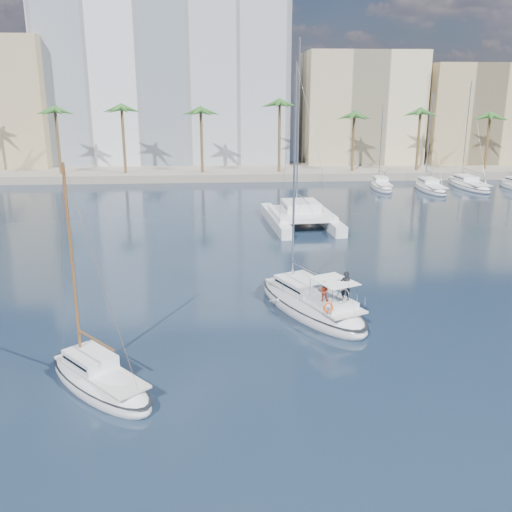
{
  "coord_description": "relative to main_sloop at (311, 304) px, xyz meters",
  "views": [
    {
      "loc": [
        -3.72,
        -33.08,
        13.94
      ],
      "look_at": [
        -1.28,
        1.5,
        3.7
      ],
      "focal_mm": 40.0,
      "sensor_mm": 36.0,
      "label": 1
    }
  ],
  "objects": [
    {
      "name": "building_tan_right",
      "position": [
        39.74,
        66.88,
        8.48
      ],
      "size": [
        18.0,
        12.0,
        18.0
      ],
      "primitive_type": "cube",
      "color": "tan",
      "rests_on": "ground"
    },
    {
      "name": "quay",
      "position": [
        -2.26,
        59.88,
        0.08
      ],
      "size": [
        120.0,
        14.0,
        1.2
      ],
      "primitive_type": "cube",
      "color": "gray",
      "rests_on": "ground"
    },
    {
      "name": "moored_yacht_a",
      "position": [
        17.74,
        45.88,
        -0.52
      ],
      "size": [
        3.37,
        9.52,
        11.9
      ],
      "primitive_type": null,
      "rotation": [
        0.0,
        0.0,
        -0.07
      ],
      "color": "white",
      "rests_on": "ground"
    },
    {
      "name": "main_sloop",
      "position": [
        0.0,
        0.0,
        0.0
      ],
      "size": [
        7.7,
        11.43,
        16.28
      ],
      "rotation": [
        0.0,
        0.0,
        0.43
      ],
      "color": "white",
      "rests_on": "ground"
    },
    {
      "name": "moored_yacht_c",
      "position": [
        30.74,
        45.88,
        -0.52
      ],
      "size": [
        3.98,
        12.33,
        15.54
      ],
      "primitive_type": null,
      "rotation": [
        0.0,
        0.0,
        0.03
      ],
      "color": "white",
      "rests_on": "ground"
    },
    {
      "name": "moored_yacht_b",
      "position": [
        24.24,
        43.88,
        -0.52
      ],
      "size": [
        3.32,
        10.83,
        13.72
      ],
      "primitive_type": null,
      "rotation": [
        0.0,
        0.0,
        -0.02
      ],
      "color": "white",
      "rests_on": "ground"
    },
    {
      "name": "palm_right",
      "position": [
        31.74,
        55.88,
        9.77
      ],
      "size": [
        3.6,
        3.6,
        12.3
      ],
      "color": "brown",
      "rests_on": "ground"
    },
    {
      "name": "seagull",
      "position": [
        -2.04,
        0.63,
        0.05
      ],
      "size": [
        1.24,
        0.53,
        0.23
      ],
      "color": "silver",
      "rests_on": "ground"
    },
    {
      "name": "catamaran",
      "position": [
        2.89,
        24.32,
        0.65
      ],
      "size": [
        7.46,
        13.45,
        18.84
      ],
      "rotation": [
        0.0,
        0.0,
        0.07
      ],
      "color": "white",
      "rests_on": "ground"
    },
    {
      "name": "palm_centre",
      "position": [
        -2.26,
        55.88,
        9.77
      ],
      "size": [
        3.6,
        3.6,
        12.3
      ],
      "color": "brown",
      "rests_on": "ground"
    },
    {
      "name": "building_beige",
      "position": [
        19.74,
        68.88,
        9.48
      ],
      "size": [
        20.0,
        14.0,
        20.0
      ],
      "primitive_type": "cube",
      "color": "beige",
      "rests_on": "ground"
    },
    {
      "name": "palm_left",
      "position": [
        -36.26,
        55.88,
        9.77
      ],
      "size": [
        3.6,
        3.6,
        12.3
      ],
      "color": "brown",
      "rests_on": "ground"
    },
    {
      "name": "building_modern",
      "position": [
        -14.26,
        71.88,
        13.48
      ],
      "size": [
        42.0,
        16.0,
        28.0
      ],
      "primitive_type": "cube",
      "color": "silver",
      "rests_on": "ground"
    },
    {
      "name": "ground",
      "position": [
        -2.26,
        -1.12,
        -0.52
      ],
      "size": [
        160.0,
        160.0,
        0.0
      ],
      "primitive_type": "plane",
      "color": "black",
      "rests_on": "ground"
    },
    {
      "name": "small_sloop",
      "position": [
        -11.79,
        -9.11,
        -0.1
      ],
      "size": [
        7.11,
        7.6,
        11.39
      ],
      "rotation": [
        0.0,
        0.0,
        0.72
      ],
      "color": "white",
      "rests_on": "ground"
    }
  ]
}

